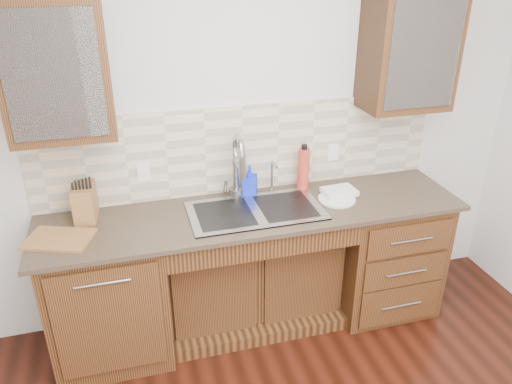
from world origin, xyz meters
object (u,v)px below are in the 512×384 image
object	(u,v)px
cutting_board	(59,239)
soap_bottle	(250,181)
water_bottle	(303,169)
plate	(337,199)
knife_block	(85,203)

from	to	relation	value
cutting_board	soap_bottle	bearing A→B (deg)	13.14
soap_bottle	cutting_board	world-z (taller)	soap_bottle
soap_bottle	cutting_board	size ratio (longest dim) A/B	0.57
soap_bottle	water_bottle	xyz separation A→B (m)	(0.37, -0.01, 0.04)
plate	knife_block	bearing A→B (deg)	173.55
water_bottle	knife_block	distance (m)	1.42
water_bottle	soap_bottle	bearing A→B (deg)	177.81
water_bottle	cutting_board	world-z (taller)	water_bottle
plate	cutting_board	bearing A→B (deg)	-178.63
water_bottle	plate	bearing A→B (deg)	-54.92
plate	water_bottle	bearing A→B (deg)	125.08
plate	cutting_board	xyz separation A→B (m)	(-1.72, -0.04, 0.00)
soap_bottle	plate	xyz separation A→B (m)	(0.53, -0.24, -0.10)
knife_block	cutting_board	size ratio (longest dim) A/B	0.62
water_bottle	knife_block	size ratio (longest dim) A/B	1.32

